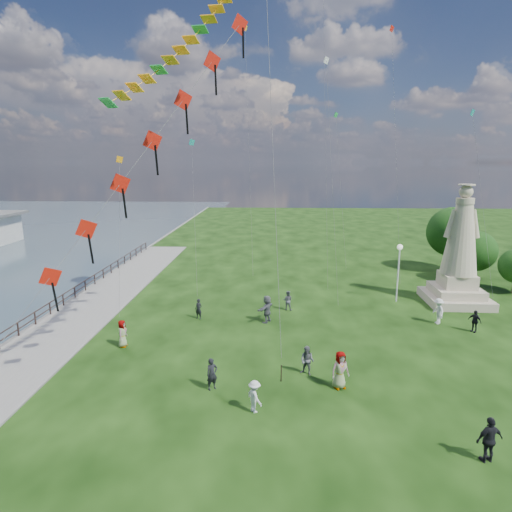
{
  "coord_description": "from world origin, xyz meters",
  "views": [
    {
      "loc": [
        0.04,
        -17.13,
        10.99
      ],
      "look_at": [
        -1.0,
        8.0,
        5.5
      ],
      "focal_mm": 30.0,
      "sensor_mm": 36.0,
      "label": 1
    }
  ],
  "objects_px": {
    "lamppost": "(399,261)",
    "person_4": "(340,370)",
    "person_9": "(475,321)",
    "person_11": "(267,309)",
    "statue": "(459,259)",
    "person_3": "(489,440)",
    "person_10": "(122,333)",
    "person_8": "(438,311)",
    "person_2": "(254,396)",
    "person_0": "(212,374)",
    "person_7": "(288,300)",
    "person_6": "(199,309)",
    "person_1": "(307,361)"
  },
  "relations": [
    {
      "from": "lamppost",
      "to": "person_0",
      "type": "relative_size",
      "value": 2.91
    },
    {
      "from": "person_7",
      "to": "lamppost",
      "type": "bearing_deg",
      "value": -153.1
    },
    {
      "from": "person_8",
      "to": "person_1",
      "type": "bearing_deg",
      "value": -58.93
    },
    {
      "from": "lamppost",
      "to": "person_3",
      "type": "distance_m",
      "value": 19.37
    },
    {
      "from": "lamppost",
      "to": "person_3",
      "type": "bearing_deg",
      "value": -95.64
    },
    {
      "from": "person_0",
      "to": "person_6",
      "type": "height_order",
      "value": "person_0"
    },
    {
      "from": "lamppost",
      "to": "person_4",
      "type": "relative_size",
      "value": 2.45
    },
    {
      "from": "person_1",
      "to": "person_10",
      "type": "bearing_deg",
      "value": -167.09
    },
    {
      "from": "statue",
      "to": "person_2",
      "type": "xyz_separation_m",
      "value": [
        -15.41,
        -16.05,
        -2.8
      ]
    },
    {
      "from": "statue",
      "to": "person_4",
      "type": "height_order",
      "value": "statue"
    },
    {
      "from": "person_2",
      "to": "person_4",
      "type": "height_order",
      "value": "person_4"
    },
    {
      "from": "person_8",
      "to": "person_4",
      "type": "bearing_deg",
      "value": -49.66
    },
    {
      "from": "person_7",
      "to": "person_10",
      "type": "xyz_separation_m",
      "value": [
        -10.26,
        -7.09,
        0.09
      ]
    },
    {
      "from": "statue",
      "to": "person_8",
      "type": "relative_size",
      "value": 5.19
    },
    {
      "from": "person_2",
      "to": "person_11",
      "type": "height_order",
      "value": "person_11"
    },
    {
      "from": "person_2",
      "to": "person_7",
      "type": "xyz_separation_m",
      "value": [
        1.91,
        13.77,
        -0.0
      ]
    },
    {
      "from": "person_1",
      "to": "person_3",
      "type": "height_order",
      "value": "person_3"
    },
    {
      "from": "person_4",
      "to": "person_10",
      "type": "distance_m",
      "value": 13.25
    },
    {
      "from": "person_6",
      "to": "person_9",
      "type": "height_order",
      "value": "person_9"
    },
    {
      "from": "statue",
      "to": "person_3",
      "type": "bearing_deg",
      "value": -107.86
    },
    {
      "from": "statue",
      "to": "person_10",
      "type": "distance_m",
      "value": 25.69
    },
    {
      "from": "person_1",
      "to": "person_8",
      "type": "distance_m",
      "value": 12.41
    },
    {
      "from": "lamppost",
      "to": "person_2",
      "type": "relative_size",
      "value": 3.12
    },
    {
      "from": "statue",
      "to": "person_11",
      "type": "height_order",
      "value": "statue"
    },
    {
      "from": "person_9",
      "to": "person_11",
      "type": "distance_m",
      "value": 13.84
    },
    {
      "from": "person_6",
      "to": "person_7",
      "type": "distance_m",
      "value": 6.81
    },
    {
      "from": "person_3",
      "to": "person_7",
      "type": "relative_size",
      "value": 1.21
    },
    {
      "from": "person_2",
      "to": "person_10",
      "type": "height_order",
      "value": "person_10"
    },
    {
      "from": "person_3",
      "to": "person_6",
      "type": "xyz_separation_m",
      "value": [
        -13.43,
        14.51,
        -0.17
      ]
    },
    {
      "from": "person_2",
      "to": "person_3",
      "type": "bearing_deg",
      "value": -144.27
    },
    {
      "from": "person_11",
      "to": "person_0",
      "type": "bearing_deg",
      "value": 13.19
    },
    {
      "from": "person_2",
      "to": "person_10",
      "type": "bearing_deg",
      "value": 15.21
    },
    {
      "from": "lamppost",
      "to": "person_4",
      "type": "distance_m",
      "value": 15.62
    },
    {
      "from": "lamppost",
      "to": "statue",
      "type": "bearing_deg",
      "value": -1.86
    },
    {
      "from": "person_4",
      "to": "person_7",
      "type": "bearing_deg",
      "value": 79.85
    },
    {
      "from": "lamppost",
      "to": "person_8",
      "type": "height_order",
      "value": "lamppost"
    },
    {
      "from": "person_3",
      "to": "person_8",
      "type": "xyz_separation_m",
      "value": [
        3.4,
        14.27,
        -0.01
      ]
    },
    {
      "from": "person_8",
      "to": "lamppost",
      "type": "bearing_deg",
      "value": -170.46
    },
    {
      "from": "person_9",
      "to": "person_1",
      "type": "bearing_deg",
      "value": -97.14
    },
    {
      "from": "lamppost",
      "to": "person_11",
      "type": "xyz_separation_m",
      "value": [
        -10.41,
        -5.05,
        -2.42
      ]
    },
    {
      "from": "person_8",
      "to": "person_11",
      "type": "relative_size",
      "value": 0.93
    },
    {
      "from": "lamppost",
      "to": "person_3",
      "type": "xyz_separation_m",
      "value": [
        -1.89,
        -19.12,
        -2.48
      ]
    },
    {
      "from": "person_1",
      "to": "person_6",
      "type": "relative_size",
      "value": 1.08
    },
    {
      "from": "lamppost",
      "to": "person_2",
      "type": "xyz_separation_m",
      "value": [
        -10.79,
        -16.2,
        -2.64
      ]
    },
    {
      "from": "person_7",
      "to": "person_1",
      "type": "bearing_deg",
      "value": 105.58
    },
    {
      "from": "person_7",
      "to": "person_9",
      "type": "bearing_deg",
      "value": 174.19
    },
    {
      "from": "person_4",
      "to": "lamppost",
      "type": "bearing_deg",
      "value": 43.34
    },
    {
      "from": "person_3",
      "to": "statue",
      "type": "bearing_deg",
      "value": -122.22
    },
    {
      "from": "person_4",
      "to": "person_8",
      "type": "xyz_separation_m",
      "value": [
        8.15,
        9.08,
        -0.05
      ]
    },
    {
      "from": "person_1",
      "to": "person_4",
      "type": "xyz_separation_m",
      "value": [
        1.52,
        -1.3,
        0.17
      ]
    }
  ]
}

